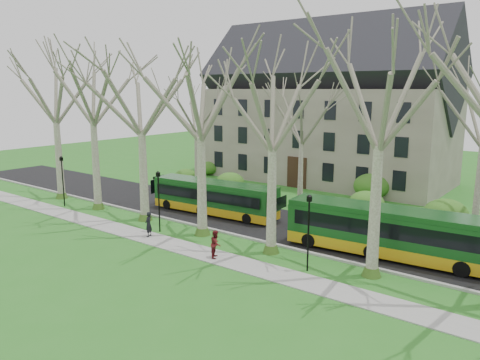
# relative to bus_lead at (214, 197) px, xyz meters

# --- Properties ---
(ground) EXTENTS (120.00, 120.00, 0.00)m
(ground) POSITION_rel_bus_lead_xyz_m (5.96, -4.94, -1.42)
(ground) COLOR #297320
(ground) RESTS_ON ground
(sidewalk) EXTENTS (70.00, 2.00, 0.06)m
(sidewalk) POSITION_rel_bus_lead_xyz_m (5.96, -7.44, -1.39)
(sidewalk) COLOR gray
(sidewalk) RESTS_ON ground
(road) EXTENTS (80.00, 8.00, 0.06)m
(road) POSITION_rel_bus_lead_xyz_m (5.96, 0.56, -1.39)
(road) COLOR black
(road) RESTS_ON ground
(curb) EXTENTS (80.00, 0.25, 0.14)m
(curb) POSITION_rel_bus_lead_xyz_m (5.96, -3.44, -1.35)
(curb) COLOR #A5A39E
(curb) RESTS_ON ground
(building) EXTENTS (26.50, 12.20, 16.00)m
(building) POSITION_rel_bus_lead_xyz_m (-0.04, 19.06, 6.64)
(building) COLOR slate
(building) RESTS_ON ground
(tree_row_verge) EXTENTS (49.00, 7.00, 14.00)m
(tree_row_verge) POSITION_rel_bus_lead_xyz_m (5.96, -4.64, 5.58)
(tree_row_verge) COLOR gray
(tree_row_verge) RESTS_ON ground
(tree_row_far) EXTENTS (33.00, 7.00, 12.00)m
(tree_row_far) POSITION_rel_bus_lead_xyz_m (4.63, 6.06, 4.58)
(tree_row_far) COLOR gray
(tree_row_far) RESTS_ON ground
(lamp_row) EXTENTS (36.22, 0.22, 4.30)m
(lamp_row) POSITION_rel_bus_lead_xyz_m (5.96, -5.94, 1.15)
(lamp_row) COLOR black
(lamp_row) RESTS_ON ground
(hedges) EXTENTS (30.60, 8.60, 2.00)m
(hedges) POSITION_rel_bus_lead_xyz_m (1.29, 9.06, -0.42)
(hedges) COLOR #2B5919
(hedges) RESTS_ON ground
(bus_lead) EXTENTS (11.05, 3.07, 2.73)m
(bus_lead) POSITION_rel_bus_lead_xyz_m (0.00, 0.00, 0.00)
(bus_lead) COLOR #144719
(bus_lead) RESTS_ON road
(bus_follow) EXTENTS (12.44, 3.60, 3.07)m
(bus_follow) POSITION_rel_bus_lead_xyz_m (14.68, -1.00, 0.17)
(bus_follow) COLOR #144719
(bus_follow) RESTS_ON road
(pedestrian_a) EXTENTS (0.59, 0.73, 1.73)m
(pedestrian_a) POSITION_rel_bus_lead_xyz_m (0.31, -7.28, -0.50)
(pedestrian_a) COLOR black
(pedestrian_a) RESTS_ON sidewalk
(pedestrian_b) EXTENTS (0.95, 1.02, 1.68)m
(pedestrian_b) POSITION_rel_bus_lead_xyz_m (6.60, -7.55, -0.53)
(pedestrian_b) COLOR maroon
(pedestrian_b) RESTS_ON sidewalk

